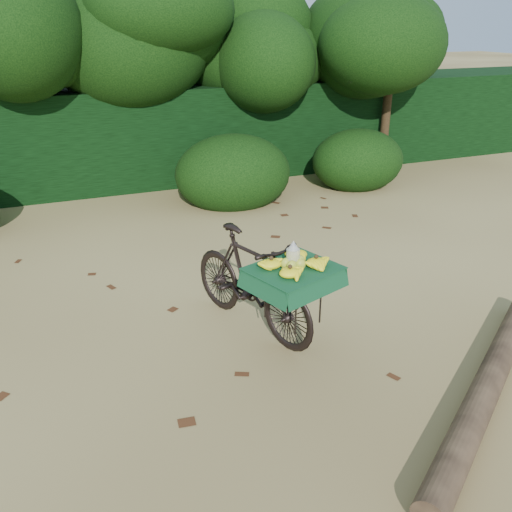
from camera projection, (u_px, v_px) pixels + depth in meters
name	position (u px, v px, depth m)	size (l,w,h in m)	color
ground	(237.00, 342.00, 5.41)	(80.00, 80.00, 0.00)	tan
vendor_bicycle	(252.00, 281.00, 5.45)	(1.19, 1.91, 1.07)	black
fallen_log	(489.00, 383.00, 4.62)	(0.24, 0.24, 3.28)	brown
hedge_backdrop	(124.00, 136.00, 10.40)	(26.00, 1.80, 1.80)	black
tree_row	(87.00, 81.00, 9.05)	(14.50, 2.00, 4.00)	black
bush_clumps	(177.00, 182.00, 9.05)	(8.80, 1.70, 0.90)	black
leaf_litter	(217.00, 312.00, 5.96)	(7.00, 7.30, 0.01)	#432311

